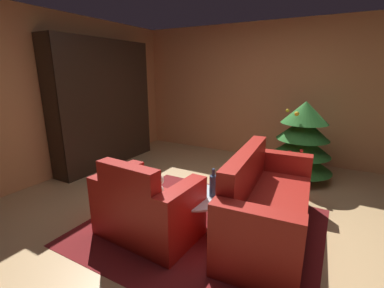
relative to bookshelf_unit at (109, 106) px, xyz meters
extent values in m
plane|color=tan|center=(2.57, -0.96, -1.04)|extent=(6.73, 6.73, 0.00)
cube|color=tan|center=(2.57, 1.71, 0.22)|extent=(5.73, 0.06, 2.52)
cube|color=tan|center=(-0.26, -0.96, 0.22)|extent=(0.06, 5.41, 2.52)
cube|color=maroon|center=(2.46, -1.14, -1.04)|extent=(2.41, 2.13, 0.01)
cube|color=black|center=(0.15, -0.10, 0.04)|extent=(0.03, 1.99, 2.17)
cube|color=black|center=(-0.02, 0.88, 0.04)|extent=(0.38, 0.02, 2.17)
cube|color=black|center=(-0.02, -1.08, 0.04)|extent=(0.38, 0.03, 2.17)
cube|color=black|center=(-0.02, -0.10, -1.03)|extent=(0.36, 1.94, 0.03)
cube|color=black|center=(-0.02, -0.10, -0.60)|extent=(0.36, 1.94, 0.03)
cube|color=black|center=(-0.02, -0.10, -0.17)|extent=(0.36, 1.94, 0.02)
cube|color=black|center=(-0.02, -0.10, 0.26)|extent=(0.36, 1.94, 0.02)
cube|color=black|center=(-0.02, -0.10, 0.69)|extent=(0.36, 1.94, 0.02)
cube|color=black|center=(-0.02, -0.10, 1.11)|extent=(0.36, 1.94, 0.03)
cube|color=black|center=(-0.17, -0.10, -0.24)|extent=(0.05, 1.10, 0.68)
cube|color=black|center=(-0.14, -0.10, -0.24)|extent=(0.03, 1.13, 0.71)
cube|color=#117D83|center=(-0.09, 0.84, -0.84)|extent=(0.22, 0.03, 0.34)
cube|color=gold|center=(-0.11, 0.80, -0.85)|extent=(0.18, 0.04, 0.33)
cube|color=#A9B48B|center=(-0.10, 0.76, -0.84)|extent=(0.21, 0.03, 0.35)
cube|color=navy|center=(-0.09, 0.72, -0.88)|extent=(0.24, 0.03, 0.26)
cube|color=#412629|center=(-0.10, 0.69, -0.85)|extent=(0.21, 0.04, 0.32)
cube|color=orange|center=(-0.10, 0.64, -0.88)|extent=(0.20, 0.05, 0.27)
cube|color=teal|center=(-0.06, 0.58, -0.89)|extent=(0.28, 0.03, 0.26)
cube|color=gold|center=(-0.09, 0.79, 0.39)|extent=(0.23, 0.05, 0.24)
cube|color=red|center=(-0.08, 0.74, 0.41)|extent=(0.24, 0.04, 0.27)
cube|color=#B62528|center=(-0.12, 0.69, 0.44)|extent=(0.17, 0.04, 0.34)
cube|color=#3B7241|center=(-0.09, 0.66, 0.41)|extent=(0.23, 0.03, 0.27)
cube|color=yellow|center=(-0.07, 0.61, 0.44)|extent=(0.27, 0.05, 0.35)
cube|color=gold|center=(-0.08, 0.57, 0.41)|extent=(0.25, 0.03, 0.29)
cube|color=#1D538A|center=(-0.11, 0.83, 0.88)|extent=(0.19, 0.03, 0.37)
cube|color=orange|center=(-0.08, 0.79, 0.85)|extent=(0.25, 0.04, 0.30)
cube|color=#258741|center=(-0.07, 0.75, 0.84)|extent=(0.26, 0.03, 0.28)
cube|color=#94448D|center=(-0.09, 0.72, 0.83)|extent=(0.24, 0.03, 0.25)
cube|color=#A6AC9F|center=(-0.11, 0.68, 0.85)|extent=(0.19, 0.03, 0.30)
cube|color=teal|center=(-0.12, 0.64, 0.81)|extent=(0.17, 0.05, 0.23)
cube|color=maroon|center=(2.03, -1.52, -0.85)|extent=(0.70, 0.69, 0.39)
cube|color=maroon|center=(2.02, -1.78, -0.43)|extent=(0.67, 0.18, 0.45)
cube|color=maroon|center=(2.45, -1.54, -0.72)|extent=(0.20, 0.66, 0.64)
cube|color=maroon|center=(1.61, -1.50, -0.72)|extent=(0.20, 0.66, 0.64)
ellipsoid|color=#CEAC92|center=(2.04, -1.46, -0.56)|extent=(0.29, 0.19, 0.18)
sphere|color=#CEAC92|center=(2.02, -1.33, -0.51)|extent=(0.13, 0.13, 0.13)
cube|color=maroon|center=(3.12, -0.90, -0.83)|extent=(0.81, 1.43, 0.42)
cube|color=maroon|center=(2.84, -0.92, -0.39)|extent=(0.26, 1.39, 0.45)
cube|color=maroon|center=(3.18, -1.68, -0.70)|extent=(0.72, 0.22, 0.67)
cube|color=maroon|center=(3.06, -0.13, -0.70)|extent=(0.72, 0.22, 0.67)
cylinder|color=black|center=(2.60, -1.24, -0.85)|extent=(0.04, 0.04, 0.38)
cylinder|color=black|center=(2.35, -1.07, -0.85)|extent=(0.04, 0.04, 0.38)
cylinder|color=black|center=(2.34, -1.36, -0.85)|extent=(0.04, 0.04, 0.38)
cylinder|color=silver|center=(2.43, -1.22, -0.65)|extent=(0.62, 0.62, 0.02)
cube|color=red|center=(2.42, -1.25, -0.63)|extent=(0.16, 0.14, 0.02)
cube|color=#3E487F|center=(2.41, -1.25, -0.61)|extent=(0.19, 0.14, 0.02)
cube|color=#2D478A|center=(2.42, -1.24, -0.59)|extent=(0.23, 0.15, 0.02)
cube|color=gray|center=(2.42, -1.25, -0.57)|extent=(0.18, 0.12, 0.02)
cylinder|color=#2C3C55|center=(2.58, -1.14, -0.53)|extent=(0.08, 0.08, 0.22)
cylinder|color=#2C3C55|center=(2.58, -1.14, -0.38)|extent=(0.03, 0.03, 0.08)
cylinder|color=brown|center=(3.17, 0.82, -0.97)|extent=(0.08, 0.08, 0.15)
cone|color=#296B27|center=(3.17, 0.82, -0.73)|extent=(0.96, 0.96, 0.33)
cone|color=#296B27|center=(3.17, 0.82, -0.48)|extent=(0.87, 0.87, 0.33)
cone|color=#296B27|center=(3.17, 0.82, -0.23)|extent=(0.77, 0.77, 0.33)
cone|color=#296B27|center=(3.17, 0.82, 0.02)|extent=(0.68, 0.68, 0.33)
sphere|color=yellow|center=(3.09, 0.56, 0.03)|extent=(0.07, 0.07, 0.07)
sphere|color=red|center=(3.06, 0.49, -0.54)|extent=(0.08, 0.08, 0.08)
sphere|color=yellow|center=(2.80, 0.70, -0.70)|extent=(0.06, 0.06, 0.06)
sphere|color=red|center=(3.22, 0.47, -0.48)|extent=(0.05, 0.05, 0.05)
sphere|color=yellow|center=(2.91, 0.88, 0.02)|extent=(0.06, 0.06, 0.06)
camera|label=1|loc=(3.62, -3.46, 0.62)|focal=24.99mm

